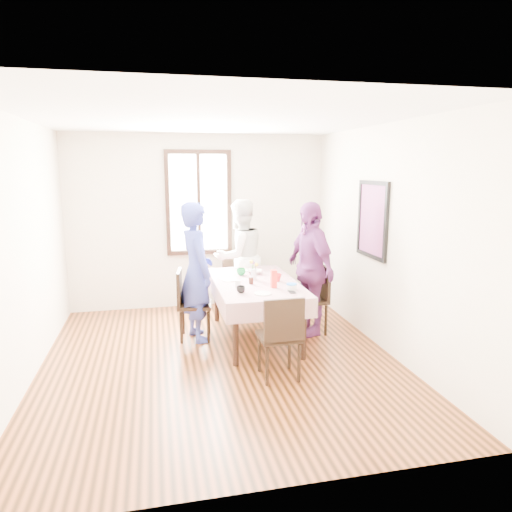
# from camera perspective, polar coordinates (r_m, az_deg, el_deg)

# --- Properties ---
(ground) EXTENTS (4.50, 4.50, 0.00)m
(ground) POSITION_cam_1_polar(r_m,az_deg,el_deg) (5.50, -4.39, -12.66)
(ground) COLOR black
(ground) RESTS_ON ground
(back_wall) EXTENTS (4.00, 0.00, 4.00)m
(back_wall) POSITION_cam_1_polar(r_m,az_deg,el_deg) (7.32, -7.04, 4.20)
(back_wall) COLOR beige
(back_wall) RESTS_ON ground
(right_wall) EXTENTS (0.00, 4.50, 4.50)m
(right_wall) POSITION_cam_1_polar(r_m,az_deg,el_deg) (5.73, 15.62, 2.02)
(right_wall) COLOR beige
(right_wall) RESTS_ON ground
(window_frame) EXTENTS (1.02, 0.06, 1.62)m
(window_frame) POSITION_cam_1_polar(r_m,az_deg,el_deg) (7.28, -7.08, 6.53)
(window_frame) COLOR black
(window_frame) RESTS_ON back_wall
(window_pane) EXTENTS (0.90, 0.02, 1.50)m
(window_pane) POSITION_cam_1_polar(r_m,az_deg,el_deg) (7.29, -7.09, 6.53)
(window_pane) COLOR white
(window_pane) RESTS_ON back_wall
(art_poster) EXTENTS (0.04, 0.76, 0.96)m
(art_poster) POSITION_cam_1_polar(r_m,az_deg,el_deg) (5.96, 14.20, 4.36)
(art_poster) COLOR red
(art_poster) RESTS_ON right_wall
(dining_table) EXTENTS (0.91, 1.70, 0.75)m
(dining_table) POSITION_cam_1_polar(r_m,az_deg,el_deg) (6.01, -0.10, -6.71)
(dining_table) COLOR black
(dining_table) RESTS_ON ground
(tablecloth) EXTENTS (1.03, 1.82, 0.01)m
(tablecloth) POSITION_cam_1_polar(r_m,az_deg,el_deg) (5.91, -0.10, -3.19)
(tablecloth) COLOR maroon
(tablecloth) RESTS_ON dining_table
(chair_left) EXTENTS (0.47, 0.47, 0.91)m
(chair_left) POSITION_cam_1_polar(r_m,az_deg,el_deg) (6.03, -7.54, -5.95)
(chair_left) COLOR black
(chair_left) RESTS_ON ground
(chair_right) EXTENTS (0.42, 0.42, 0.91)m
(chair_right) POSITION_cam_1_polar(r_m,az_deg,el_deg) (6.24, 6.66, -5.37)
(chair_right) COLOR black
(chair_right) RESTS_ON ground
(chair_far) EXTENTS (0.46, 0.46, 0.91)m
(chair_far) POSITION_cam_1_polar(r_m,az_deg,el_deg) (7.09, -2.12, -3.31)
(chair_far) COLOR black
(chair_far) RESTS_ON ground
(chair_near) EXTENTS (0.42, 0.42, 0.91)m
(chair_near) POSITION_cam_1_polar(r_m,az_deg,el_deg) (4.92, 2.84, -9.83)
(chair_near) COLOR black
(chair_near) RESTS_ON ground
(person_left) EXTENTS (0.57, 0.73, 1.78)m
(person_left) POSITION_cam_1_polar(r_m,az_deg,el_deg) (5.92, -7.45, -1.93)
(person_left) COLOR #313A93
(person_left) RESTS_ON ground
(person_far) EXTENTS (1.03, 0.92, 1.73)m
(person_far) POSITION_cam_1_polar(r_m,az_deg,el_deg) (6.98, -2.11, -0.09)
(person_far) COLOR white
(person_far) RESTS_ON ground
(person_right) EXTENTS (0.62, 1.10, 1.76)m
(person_right) POSITION_cam_1_polar(r_m,az_deg,el_deg) (6.13, 6.57, -1.54)
(person_right) COLOR #692B67
(person_right) RESTS_ON ground
(mug_black) EXTENTS (0.10, 0.10, 0.08)m
(mug_black) POSITION_cam_1_polar(r_m,az_deg,el_deg) (5.37, -1.88, -4.14)
(mug_black) COLOR black
(mug_black) RESTS_ON tablecloth
(mug_flag) EXTENTS (0.15, 0.15, 0.10)m
(mug_flag) POSITION_cam_1_polar(r_m,az_deg,el_deg) (5.89, 2.66, -2.68)
(mug_flag) COLOR red
(mug_flag) RESTS_ON tablecloth
(mug_green) EXTENTS (0.13, 0.13, 0.09)m
(mug_green) POSITION_cam_1_polar(r_m,az_deg,el_deg) (6.23, -1.86, -1.95)
(mug_green) COLOR #0C7226
(mug_green) RESTS_ON tablecloth
(serving_bowl) EXTENTS (0.25, 0.25, 0.05)m
(serving_bowl) POSITION_cam_1_polar(r_m,az_deg,el_deg) (6.32, -0.22, -1.97)
(serving_bowl) COLOR white
(serving_bowl) RESTS_ON tablecloth
(juice_carton) EXTENTS (0.07, 0.07, 0.21)m
(juice_carton) POSITION_cam_1_polar(r_m,az_deg,el_deg) (5.59, 2.20, -2.83)
(juice_carton) COLOR red
(juice_carton) RESTS_ON tablecloth
(butter_tub) EXTENTS (0.13, 0.13, 0.06)m
(butter_tub) POSITION_cam_1_polar(r_m,az_deg,el_deg) (5.51, 4.41, -3.85)
(butter_tub) COLOR white
(butter_tub) RESTS_ON tablecloth
(jam_jar) EXTENTS (0.06, 0.06, 0.08)m
(jam_jar) POSITION_cam_1_polar(r_m,az_deg,el_deg) (5.76, -0.61, -3.07)
(jam_jar) COLOR black
(jam_jar) RESTS_ON tablecloth
(drinking_glass) EXTENTS (0.07, 0.07, 0.10)m
(drinking_glass) POSITION_cam_1_polar(r_m,az_deg,el_deg) (5.56, -2.26, -3.50)
(drinking_glass) COLOR silver
(drinking_glass) RESTS_ON tablecloth
(smartphone) EXTENTS (0.07, 0.14, 0.01)m
(smartphone) POSITION_cam_1_polar(r_m,az_deg,el_deg) (5.41, 4.45, -4.44)
(smartphone) COLOR black
(smartphone) RESTS_ON tablecloth
(flower_vase) EXTENTS (0.07, 0.07, 0.14)m
(flower_vase) POSITION_cam_1_polar(r_m,az_deg,el_deg) (5.98, -0.27, -2.28)
(flower_vase) COLOR silver
(flower_vase) RESTS_ON tablecloth
(plate_left) EXTENTS (0.20, 0.20, 0.01)m
(plate_left) POSITION_cam_1_polar(r_m,az_deg,el_deg) (5.97, -3.30, -2.95)
(plate_left) COLOR white
(plate_left) RESTS_ON tablecloth
(plate_far) EXTENTS (0.20, 0.20, 0.01)m
(plate_far) POSITION_cam_1_polar(r_m,az_deg,el_deg) (6.52, -1.47, -1.74)
(plate_far) COLOR white
(plate_far) RESTS_ON tablecloth
(plate_near) EXTENTS (0.20, 0.20, 0.01)m
(plate_near) POSITION_cam_1_polar(r_m,az_deg,el_deg) (5.32, 0.84, -4.64)
(plate_near) COLOR white
(plate_near) RESTS_ON tablecloth
(butter_lid) EXTENTS (0.12, 0.12, 0.01)m
(butter_lid) POSITION_cam_1_polar(r_m,az_deg,el_deg) (5.50, 4.41, -3.47)
(butter_lid) COLOR blue
(butter_lid) RESTS_ON butter_tub
(flower_bunch) EXTENTS (0.09, 0.09, 0.10)m
(flower_bunch) POSITION_cam_1_polar(r_m,az_deg,el_deg) (5.95, -0.27, -1.16)
(flower_bunch) COLOR yellow
(flower_bunch) RESTS_ON flower_vase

